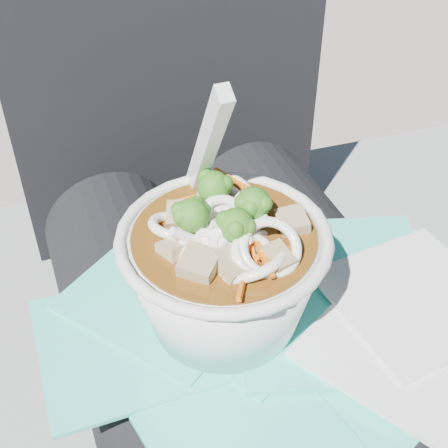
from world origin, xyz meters
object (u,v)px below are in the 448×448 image
object	(u,v)px
lap	(255,352)
plastic_bag	(261,326)
stone_ledge	(207,408)
udon_bowl	(224,265)
person_body	(221,269)

from	to	relation	value
lap	plastic_bag	size ratio (longest dim) A/B	1.32
lap	plastic_bag	distance (m)	0.09
lap	plastic_bag	xyz separation A→B (m)	(-0.01, -0.04, 0.08)
stone_ledge	udon_bowl	size ratio (longest dim) A/B	4.98
person_body	plastic_bag	xyz separation A→B (m)	(-0.01, -0.13, 0.06)
stone_ledge	person_body	xyz separation A→B (m)	(0.00, -0.06, 0.33)
person_body	udon_bowl	size ratio (longest dim) A/B	5.00
lap	udon_bowl	distance (m)	0.15
stone_ledge	plastic_bag	xyz separation A→B (m)	(-0.01, -0.19, 0.38)
stone_ledge	lap	bearing A→B (deg)	-90.00
person_body	plastic_bag	world-z (taller)	person_body
lap	stone_ledge	bearing A→B (deg)	90.00
lap	person_body	distance (m)	0.10
person_body	plastic_bag	distance (m)	0.14
stone_ledge	lap	size ratio (longest dim) A/B	2.08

